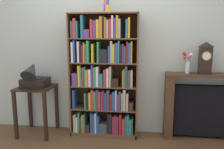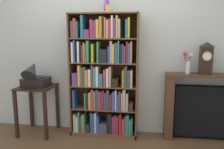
% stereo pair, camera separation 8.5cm
% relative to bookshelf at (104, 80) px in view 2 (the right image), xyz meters
% --- Properties ---
extents(ground_plane, '(8.36, 6.40, 0.02)m').
position_rel_bookshelf_xyz_m(ground_plane, '(-0.00, -0.12, -0.85)').
color(ground_plane, brown).
extents(wall_back, '(5.36, 0.08, 2.61)m').
position_rel_bookshelf_xyz_m(wall_back, '(0.23, 0.21, 0.46)').
color(wall_back, beige).
rests_on(wall_back, ground).
extents(bookshelf, '(0.99, 0.32, 1.81)m').
position_rel_bookshelf_xyz_m(bookshelf, '(0.00, 0.00, 0.00)').
color(bookshelf, brown).
rests_on(bookshelf, ground).
extents(cup_stack, '(0.08, 0.08, 0.25)m').
position_rel_bookshelf_xyz_m(cup_stack, '(0.04, -0.00, 1.09)').
color(cup_stack, yellow).
rests_on(cup_stack, bookshelf).
extents(side_table_left, '(0.52, 0.52, 0.74)m').
position_rel_bookshelf_xyz_m(side_table_left, '(-1.02, -0.09, -0.29)').
color(side_table_left, black).
rests_on(side_table_left, ground).
extents(gramophone, '(0.36, 0.43, 0.44)m').
position_rel_bookshelf_xyz_m(gramophone, '(-1.02, -0.14, 0.06)').
color(gramophone, black).
rests_on(gramophone, side_table_left).
extents(fireplace_mantel, '(1.19, 0.26, 0.97)m').
position_rel_bookshelf_xyz_m(fireplace_mantel, '(1.48, 0.06, -0.37)').
color(fireplace_mantel, '#472D1C').
rests_on(fireplace_mantel, ground).
extents(mantel_clock, '(0.16, 0.12, 0.44)m').
position_rel_bookshelf_xyz_m(mantel_clock, '(1.42, 0.04, 0.35)').
color(mantel_clock, black).
rests_on(mantel_clock, fireplace_mantel).
extents(flower_vase, '(0.15, 0.12, 0.31)m').
position_rel_bookshelf_xyz_m(flower_vase, '(1.18, 0.04, 0.29)').
color(flower_vase, silver).
rests_on(flower_vase, fireplace_mantel).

